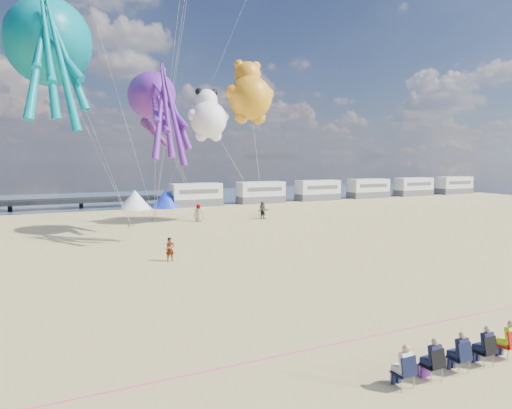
% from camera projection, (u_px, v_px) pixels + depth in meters
% --- Properties ---
extents(ground, '(120.00, 120.00, 0.00)m').
position_uv_depth(ground, '(335.00, 293.00, 21.88)').
color(ground, '#DAC17D').
rests_on(ground, ground).
extents(water, '(120.00, 120.00, 0.00)m').
position_uv_depth(water, '(130.00, 198.00, 71.31)').
color(water, '#39566D').
rests_on(water, ground).
extents(motorhome_0, '(6.60, 2.50, 3.00)m').
position_uv_depth(motorhome_0, '(196.00, 195.00, 60.23)').
color(motorhome_0, silver).
rests_on(motorhome_0, ground).
extents(motorhome_1, '(6.60, 2.50, 3.00)m').
position_uv_depth(motorhome_1, '(261.00, 192.00, 64.28)').
color(motorhome_1, silver).
rests_on(motorhome_1, ground).
extents(motorhome_2, '(6.60, 2.50, 3.00)m').
position_uv_depth(motorhome_2, '(318.00, 190.00, 68.32)').
color(motorhome_2, silver).
rests_on(motorhome_2, ground).
extents(motorhome_3, '(6.60, 2.50, 3.00)m').
position_uv_depth(motorhome_3, '(368.00, 188.00, 72.37)').
color(motorhome_3, silver).
rests_on(motorhome_3, ground).
extents(motorhome_4, '(6.60, 2.50, 3.00)m').
position_uv_depth(motorhome_4, '(413.00, 187.00, 76.42)').
color(motorhome_4, silver).
rests_on(motorhome_4, ground).
extents(motorhome_5, '(6.60, 2.50, 3.00)m').
position_uv_depth(motorhome_5, '(454.00, 185.00, 80.47)').
color(motorhome_5, silver).
rests_on(motorhome_5, ground).
extents(tent_white, '(4.00, 4.00, 2.40)m').
position_uv_depth(tent_white, '(135.00, 199.00, 56.85)').
color(tent_white, white).
rests_on(tent_white, ground).
extents(tent_blue, '(4.00, 4.00, 2.40)m').
position_uv_depth(tent_blue, '(167.00, 198.00, 58.55)').
color(tent_blue, '#1933CC').
rests_on(tent_blue, ground).
extents(spectator_row, '(6.10, 0.90, 1.30)m').
position_uv_depth(spectator_row, '(458.00, 351.00, 13.80)').
color(spectator_row, black).
rests_on(spectator_row, ground).
extents(cooler_purple, '(0.40, 0.30, 0.32)m').
position_uv_depth(cooler_purple, '(423.00, 370.00, 13.64)').
color(cooler_purple, '#5C227F').
rests_on(cooler_purple, ground).
extents(rope_line, '(34.00, 0.03, 0.03)m').
position_uv_depth(rope_line, '(412.00, 328.00, 17.39)').
color(rope_line, '#F2338C').
rests_on(rope_line, ground).
extents(standing_person, '(0.55, 0.36, 1.51)m').
position_uv_depth(standing_person, '(170.00, 249.00, 28.46)').
color(standing_person, tan).
rests_on(standing_person, ground).
extents(beachgoer_0, '(0.75, 0.62, 1.76)m').
position_uv_depth(beachgoer_0, '(199.00, 213.00, 45.91)').
color(beachgoer_0, '#7F6659').
rests_on(beachgoer_0, ground).
extents(beachgoer_4, '(1.06, 0.72, 1.68)m').
position_uv_depth(beachgoer_4, '(263.00, 211.00, 47.75)').
color(beachgoer_4, '#7F6659').
rests_on(beachgoer_4, ground).
extents(beachgoer_7, '(0.59, 0.81, 1.53)m').
position_uv_depth(beachgoer_7, '(262.00, 208.00, 51.15)').
color(beachgoer_7, '#7F6659').
rests_on(beachgoer_7, ground).
extents(sandbag_a, '(0.50, 0.35, 0.22)m').
position_uv_depth(sandbag_a, '(131.00, 226.00, 42.46)').
color(sandbag_a, gray).
rests_on(sandbag_a, ground).
extents(sandbag_b, '(0.50, 0.35, 0.22)m').
position_uv_depth(sandbag_b, '(201.00, 218.00, 47.65)').
color(sandbag_b, gray).
rests_on(sandbag_b, ground).
extents(sandbag_c, '(0.50, 0.35, 0.22)m').
position_uv_depth(sandbag_c, '(263.00, 215.00, 50.50)').
color(sandbag_c, gray).
rests_on(sandbag_c, ground).
extents(sandbag_d, '(0.50, 0.35, 0.22)m').
position_uv_depth(sandbag_d, '(197.00, 215.00, 50.15)').
color(sandbag_d, gray).
rests_on(sandbag_d, ground).
extents(sandbag_e, '(0.50, 0.35, 0.22)m').
position_uv_depth(sandbag_e, '(154.00, 219.00, 46.72)').
color(sandbag_e, gray).
rests_on(sandbag_e, ground).
extents(kite_octopus_teal, '(8.71, 13.10, 13.81)m').
position_uv_depth(kite_octopus_teal, '(48.00, 43.00, 38.93)').
color(kite_octopus_teal, '#027F8A').
extents(kite_octopus_purple, '(5.63, 9.49, 10.15)m').
position_uv_depth(kite_octopus_purple, '(151.00, 95.00, 38.07)').
color(kite_octopus_purple, '#632096').
extents(kite_panda, '(4.83, 4.63, 5.94)m').
position_uv_depth(kite_panda, '(209.00, 120.00, 43.11)').
color(kite_panda, white).
extents(kite_teddy_orange, '(6.09, 5.86, 7.34)m').
position_uv_depth(kite_teddy_orange, '(250.00, 98.00, 44.48)').
color(kite_teddy_orange, orange).
extents(windsock_left, '(1.51, 7.49, 7.44)m').
position_uv_depth(windsock_left, '(64.00, 54.00, 39.33)').
color(windsock_left, red).
extents(windsock_mid, '(1.32, 5.52, 5.47)m').
position_uv_depth(windsock_mid, '(160.00, 121.00, 38.18)').
color(windsock_mid, red).
extents(windsock_right, '(1.94, 4.98, 4.90)m').
position_uv_depth(windsock_right, '(156.00, 133.00, 39.55)').
color(windsock_right, red).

